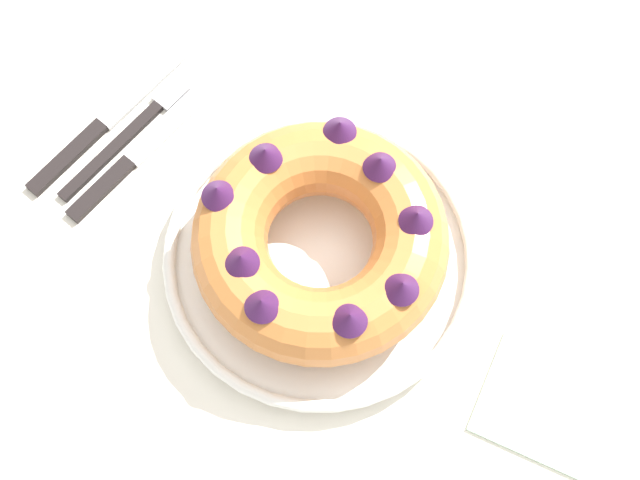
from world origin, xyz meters
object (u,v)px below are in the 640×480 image
at_px(serving_dish, 320,259).
at_px(serving_knife, 100,127).
at_px(napkin, 559,412).
at_px(fork, 141,123).
at_px(cake_knife, 128,163).
at_px(bundt_cake, 320,239).

distance_m(serving_dish, serving_knife, 0.27).
bearing_deg(napkin, serving_dish, -173.34).
xyz_separation_m(fork, cake_knife, (0.02, -0.04, -0.00)).
bearing_deg(cake_knife, fork, 115.57).
height_order(serving_knife, cake_knife, same).
distance_m(serving_dish, bundt_cake, 0.05).
bearing_deg(serving_dish, napkin, 6.66).
bearing_deg(napkin, cake_knife, -171.15).
distance_m(serving_knife, napkin, 0.53).
height_order(serving_dish, cake_knife, serving_dish).
relative_size(serving_dish, bundt_cake, 1.27).
bearing_deg(cake_knife, napkin, 5.75).
height_order(fork, cake_knife, cake_knife).
relative_size(fork, napkin, 1.36).
relative_size(serving_dish, serving_knife, 1.34).
bearing_deg(serving_dish, serving_knife, -173.06).
relative_size(bundt_cake, serving_knife, 1.06).
height_order(serving_knife, napkin, serving_knife).
bearing_deg(cake_knife, serving_knife, 164.60).
bearing_deg(serving_dish, fork, -179.46).
bearing_deg(bundt_cake, serving_knife, -173.07).
height_order(serving_dish, serving_knife, serving_dish).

